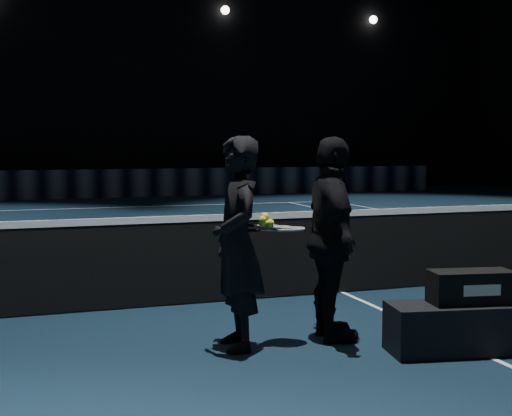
{
  "coord_description": "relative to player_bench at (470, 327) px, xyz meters",
  "views": [
    {
      "loc": [
        -3.59,
        -7.26,
        1.7
      ],
      "look_at": [
        -1.65,
        -1.73,
        1.17
      ],
      "focal_mm": 50.0,
      "sensor_mm": 36.0,
      "label": 1
    }
  ],
  "objects": [
    {
      "name": "floor",
      "position": [
        0.05,
        2.44,
        -0.2
      ],
      "size": [
        36.0,
        36.0,
        0.0
      ],
      "primitive_type": "plane",
      "color": "black",
      "rests_on": "ground"
    },
    {
      "name": "sponsor_backdrop",
      "position": [
        0.05,
        17.94,
        0.25
      ],
      "size": [
        22.0,
        0.15,
        0.9
      ],
      "primitive_type": "cube",
      "color": "black",
      "rests_on": "floor"
    },
    {
      "name": "court_lines",
      "position": [
        0.05,
        2.44,
        -0.2
      ],
      "size": [
        10.98,
        23.78,
        0.01
      ],
      "primitive_type": null,
      "color": "white",
      "rests_on": "floor"
    },
    {
      "name": "net_tape",
      "position": [
        0.05,
        2.44,
        0.71
      ],
      "size": [
        12.8,
        0.03,
        0.07
      ],
      "primitive_type": "cube",
      "color": "white",
      "rests_on": "net_mesh"
    },
    {
      "name": "net_mesh",
      "position": [
        0.05,
        2.44,
        0.25
      ],
      "size": [
        12.8,
        0.02,
        0.86
      ],
      "primitive_type": "cube",
      "color": "black",
      "rests_on": "floor"
    },
    {
      "name": "racket_bag",
      "position": [
        0.0,
        0.0,
        0.34
      ],
      "size": [
        0.71,
        0.41,
        0.27
      ],
      "primitive_type": "cube",
      "rotation": [
        0.0,
        0.0,
        -0.19
      ],
      "color": "black",
      "rests_on": "player_bench"
    },
    {
      "name": "player_bench",
      "position": [
        0.0,
        0.0,
        0.0
      ],
      "size": [
        1.4,
        0.69,
        0.4
      ],
      "primitive_type": "cube",
      "rotation": [
        0.0,
        0.0,
        -0.19
      ],
      "color": "black",
      "rests_on": "floor"
    },
    {
      "name": "wall_back",
      "position": [
        0.05,
        20.44,
        4.8
      ],
      "size": [
        30.0,
        0.0,
        30.0
      ],
      "primitive_type": "plane",
      "rotation": [
        1.57,
        0.0,
        0.0
      ],
      "color": "black",
      "rests_on": "ground"
    },
    {
      "name": "bag_signature",
      "position": [
        0.0,
        -0.15,
        0.34
      ],
      "size": [
        0.31,
        0.06,
        0.09
      ],
      "primitive_type": "cube",
      "rotation": [
        0.0,
        0.0,
        -0.19
      ],
      "color": "white",
      "rests_on": "racket_bag"
    },
    {
      "name": "player_a",
      "position": [
        -1.77,
        0.73,
        0.68
      ],
      "size": [
        0.45,
        0.66,
        1.77
      ],
      "primitive_type": "imported",
      "rotation": [
        0.0,
        0.0,
        -1.62
      ],
      "color": "black",
      "rests_on": "floor"
    },
    {
      "name": "player_b",
      "position": [
        -0.92,
        0.71,
        0.68
      ],
      "size": [
        0.59,
        1.09,
        1.77
      ],
      "primitive_type": "imported",
      "rotation": [
        0.0,
        0.0,
        1.41
      ],
      "color": "black",
      "rests_on": "floor"
    },
    {
      "name": "racket_upper",
      "position": [
        -1.37,
        0.76,
        0.8
      ],
      "size": [
        0.69,
        0.25,
        0.1
      ],
      "primitive_type": null,
      "rotation": [
        0.0,
        0.1,
        0.05
      ],
      "color": "black",
      "rests_on": "player_b"
    },
    {
      "name": "tennis_balls",
      "position": [
        -1.51,
        0.73,
        0.86
      ],
      "size": [
        0.12,
        0.1,
        0.12
      ],
      "primitive_type": null,
      "color": "#CEDA2E",
      "rests_on": "racket_upper"
    },
    {
      "name": "fixtures_far",
      "position": [
        0.05,
        20.24,
        6.3
      ],
      "size": [
        20.0,
        0.3,
        0.3
      ],
      "primitive_type": null,
      "color": "white",
      "rests_on": "wall_back"
    },
    {
      "name": "racket_lower",
      "position": [
        -1.32,
        0.72,
        0.78
      ],
      "size": [
        0.68,
        0.24,
        0.03
      ],
      "primitive_type": null,
      "rotation": [
        0.0,
        0.0,
        -0.02
      ],
      "color": "black",
      "rests_on": "player_a"
    }
  ]
}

